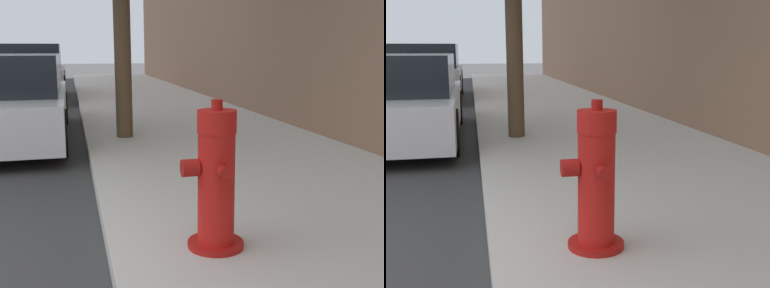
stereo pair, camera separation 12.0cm
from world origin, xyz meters
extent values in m
cube|color=beige|center=(3.68, 0.00, 0.07)|extent=(3.24, 40.00, 0.13)
cylinder|color=#A91511|center=(2.72, 0.23, 0.15)|extent=(0.35, 0.35, 0.04)
cylinder|color=red|center=(2.72, 0.23, 0.51)|extent=(0.23, 0.23, 0.69)
cylinder|color=red|center=(2.72, 0.23, 0.92)|extent=(0.24, 0.24, 0.14)
cylinder|color=#A91511|center=(2.72, 0.23, 1.02)|extent=(0.07, 0.07, 0.06)
cylinder|color=#A91511|center=(2.72, 0.08, 0.65)|extent=(0.08, 0.09, 0.08)
cylinder|color=#A91511|center=(2.72, 0.39, 0.65)|extent=(0.08, 0.09, 0.08)
cylinder|color=#A91511|center=(2.55, 0.23, 0.65)|extent=(0.10, 0.11, 0.11)
cube|color=silver|center=(0.94, 4.98, 0.45)|extent=(1.73, 4.26, 0.56)
cube|color=black|center=(0.94, 4.81, 0.99)|extent=(1.59, 2.34, 0.53)
cylinder|color=black|center=(1.72, 6.30, 0.30)|extent=(0.20, 0.61, 0.61)
cylinder|color=black|center=(1.72, 3.66, 0.30)|extent=(0.20, 0.61, 0.61)
cube|color=#B7B7BC|center=(0.84, 10.85, 0.53)|extent=(1.83, 4.30, 0.66)
cube|color=black|center=(0.84, 10.68, 1.15)|extent=(1.68, 2.37, 0.59)
cylinder|color=black|center=(0.01, 12.19, 0.35)|extent=(0.20, 0.71, 0.71)
cylinder|color=black|center=(1.67, 12.19, 0.35)|extent=(0.20, 0.71, 0.71)
cylinder|color=black|center=(1.67, 9.52, 0.35)|extent=(0.20, 0.71, 0.71)
cylinder|color=brown|center=(2.60, 4.17, 1.43)|extent=(0.23, 0.23, 2.60)
camera|label=1|loc=(1.88, -2.46, 1.35)|focal=45.00mm
camera|label=2|loc=(2.00, -2.49, 1.35)|focal=45.00mm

